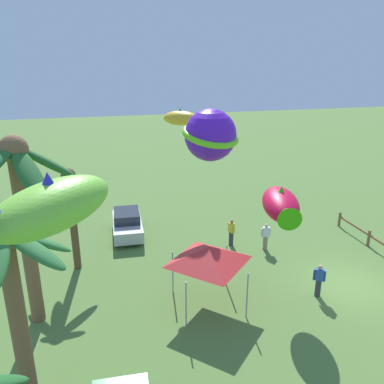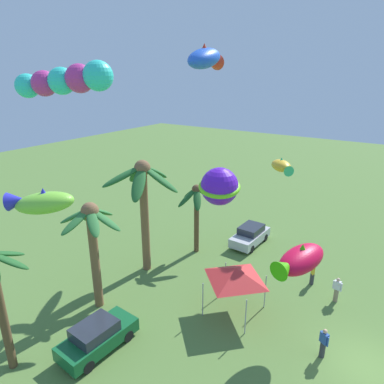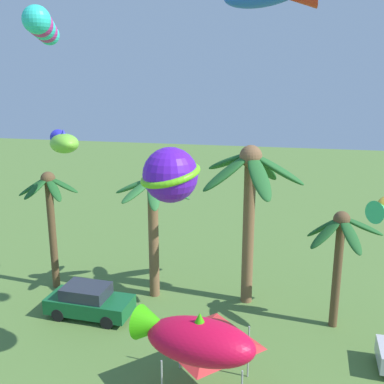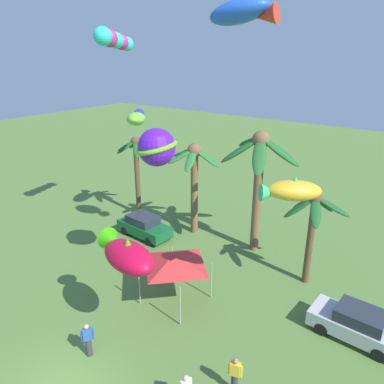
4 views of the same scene
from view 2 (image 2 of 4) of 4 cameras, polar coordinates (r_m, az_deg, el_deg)
ground_plane at (r=19.64m, az=27.03°, el=-24.47°), size 120.00×120.00×0.00m
palm_tree_0 at (r=19.59m, az=-16.33°, el=-6.47°), size 3.77×3.58×6.44m
palm_tree_1 at (r=25.07m, az=0.80°, el=-1.74°), size 3.34×3.19×5.36m
palm_tree_2 at (r=22.33m, az=-8.10°, el=0.38°), size 4.94×4.58×7.78m
parked_car_0 at (r=18.74m, az=-15.47°, el=-22.14°), size 4.00×1.94×1.51m
parked_car_1 at (r=27.83m, az=9.66°, el=-7.09°), size 3.98×1.88×1.51m
spectator_0 at (r=23.83m, az=19.43°, el=-12.59°), size 0.54×0.32×1.59m
spectator_1 at (r=22.75m, az=22.94°, el=-14.70°), size 0.29×0.54×1.59m
spectator_2 at (r=18.82m, az=21.02°, el=-22.38°), size 0.40×0.48×1.59m
festival_tent at (r=19.54m, az=7.26°, el=-13.34°), size 2.86×2.86×2.85m
kite_fish_0 at (r=19.28m, az=2.30°, el=21.27°), size 3.29×1.69×1.46m
kite_fish_1 at (r=17.72m, az=17.40°, el=-10.72°), size 3.69×2.33×1.48m
kite_fish_2 at (r=15.27m, az=-23.86°, el=-1.57°), size 2.44×2.79×1.20m
kite_ball_3 at (r=16.31m, az=4.59°, el=0.93°), size 2.71×2.71×1.82m
kite_tube_4 at (r=13.10m, az=-20.19°, el=17.03°), size 1.87×3.58×1.27m
kite_fish_5 at (r=22.32m, az=14.72°, el=4.19°), size 2.26×2.14×0.97m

